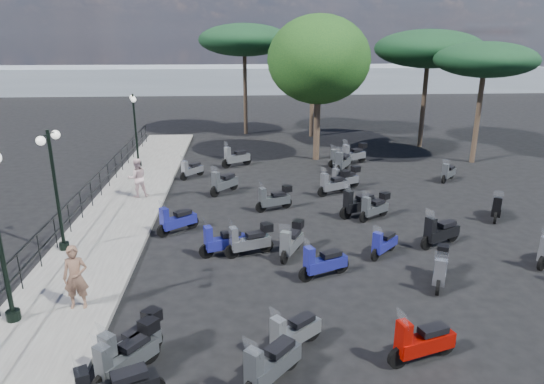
{
  "coord_description": "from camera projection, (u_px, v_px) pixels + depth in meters",
  "views": [
    {
      "loc": [
        -1.6,
        -15.82,
        7.0
      ],
      "look_at": [
        -0.47,
        1.66,
        1.2
      ],
      "focal_mm": 32.0,
      "sensor_mm": 36.0,
      "label": 1
    }
  ],
  "objects": [
    {
      "name": "scooter_5",
      "position": [
        191.0,
        170.0,
        24.26
      ],
      "size": [
        1.11,
        1.24,
        1.25
      ],
      "rotation": [
        0.0,
        0.0,
        2.42
      ],
      "color": "black",
      "rests_on": "ground"
    },
    {
      "name": "scooter_14",
      "position": [
        384.0,
        244.0,
        15.82
      ],
      "size": [
        1.15,
        1.14,
        1.21
      ],
      "rotation": [
        0.0,
        0.0,
        2.35
      ],
      "color": "black",
      "rests_on": "ground"
    },
    {
      "name": "pine_0",
      "position": [
        313.0,
        46.0,
        32.25
      ],
      "size": [
        5.6,
        5.6,
        7.13
      ],
      "color": "#38281E",
      "rests_on": "ground"
    },
    {
      "name": "scooter_17",
      "position": [
        342.0,
        162.0,
        25.34
      ],
      "size": [
        1.09,
        1.64,
        1.47
      ],
      "rotation": [
        0.0,
        0.0,
        2.6
      ],
      "color": "black",
      "rests_on": "ground"
    },
    {
      "name": "ground",
      "position": [
        288.0,
        238.0,
        17.29
      ],
      "size": [
        120.0,
        120.0,
        0.0
      ],
      "primitive_type": "plane",
      "color": "black",
      "rests_on": "ground"
    },
    {
      "name": "pine_2",
      "position": [
        244.0,
        40.0,
        33.0
      ],
      "size": [
        6.26,
        6.26,
        7.58
      ],
      "color": "#38281E",
      "rests_on": "ground"
    },
    {
      "name": "scooter_8",
      "position": [
        292.0,
        241.0,
        15.78
      ],
      "size": [
        0.95,
        1.57,
        1.35
      ],
      "rotation": [
        0.0,
        0.0,
        2.68
      ],
      "color": "black",
      "rests_on": "ground"
    },
    {
      "name": "railing",
      "position": [
        86.0,
        194.0,
        19.18
      ],
      "size": [
        0.04,
        26.04,
        1.1
      ],
      "color": "black",
      "rests_on": "sidewalk"
    },
    {
      "name": "scooter_9",
      "position": [
        223.0,
        242.0,
        15.84
      ],
      "size": [
        1.67,
        0.82,
        1.38
      ],
      "rotation": [
        0.0,
        0.0,
        1.92
      ],
      "color": "black",
      "rests_on": "ground"
    },
    {
      "name": "scooter_29",
      "position": [
        354.0,
        154.0,
        26.88
      ],
      "size": [
        1.66,
        1.1,
        1.46
      ],
      "rotation": [
        0.0,
        0.0,
        2.09
      ],
      "color": "black",
      "rests_on": "ground"
    },
    {
      "name": "scooter_11",
      "position": [
        236.0,
        158.0,
        26.31
      ],
      "size": [
        1.62,
        1.1,
        1.46
      ],
      "rotation": [
        0.0,
        0.0,
        2.13
      ],
      "color": "black",
      "rests_on": "ground"
    },
    {
      "name": "lamp_post_1",
      "position": [
        55.0,
        183.0,
        15.34
      ],
      "size": [
        0.4,
        1.18,
        4.01
      ],
      "rotation": [
        0.0,
        0.0,
        -0.13
      ],
      "color": "black",
      "rests_on": "sidewalk"
    },
    {
      "name": "scooter_10",
      "position": [
        274.0,
        199.0,
        19.85
      ],
      "size": [
        1.55,
        0.84,
        1.3
      ],
      "rotation": [
        0.0,
        0.0,
        1.96
      ],
      "color": "black",
      "rests_on": "ground"
    },
    {
      "name": "pedestrian_far",
      "position": [
        137.0,
        178.0,
        20.92
      ],
      "size": [
        1.0,
        0.89,
        1.71
      ],
      "primitive_type": "imported",
      "rotation": [
        0.0,
        0.0,
        3.47
      ],
      "color": "beige",
      "rests_on": "sidewalk"
    },
    {
      "name": "scooter_15",
      "position": [
        375.0,
        207.0,
        18.92
      ],
      "size": [
        1.4,
        1.06,
        1.28
      ],
      "rotation": [
        0.0,
        0.0,
        2.18
      ],
      "color": "black",
      "rests_on": "ground"
    },
    {
      "name": "scooter_16",
      "position": [
        359.0,
        204.0,
        19.17
      ],
      "size": [
        1.73,
        0.97,
        1.48
      ],
      "rotation": [
        0.0,
        0.0,
        2.01
      ],
      "color": "black",
      "rests_on": "ground"
    },
    {
      "name": "scooter_27",
      "position": [
        497.0,
        208.0,
        18.95
      ],
      "size": [
        0.95,
        1.49,
        1.32
      ],
      "rotation": [
        0.0,
        0.0,
        2.62
      ],
      "color": "black",
      "rests_on": "ground"
    },
    {
      "name": "scooter_28",
      "position": [
        448.0,
        173.0,
        23.79
      ],
      "size": [
        1.11,
        1.19,
        1.22
      ],
      "rotation": [
        0.0,
        0.0,
        2.4
      ],
      "color": "black",
      "rests_on": "ground"
    },
    {
      "name": "scooter_31",
      "position": [
        131.0,
        345.0,
        10.53
      ],
      "size": [
        1.24,
        1.51,
        1.42
      ],
      "rotation": [
        0.0,
        0.0,
        2.48
      ],
      "color": "black",
      "rests_on": "ground"
    },
    {
      "name": "scooter_1",
      "position": [
        127.0,
        356.0,
        10.16
      ],
      "size": [
        1.24,
        1.51,
        1.42
      ],
      "rotation": [
        0.0,
        0.0,
        2.48
      ],
      "color": "black",
      "rests_on": "ground"
    },
    {
      "name": "sidewalk",
      "position": [
        122.0,
        211.0,
        19.71
      ],
      "size": [
        3.0,
        30.0,
        0.15
      ],
      "primitive_type": "cube",
      "color": "#605D5B",
      "rests_on": "ground"
    },
    {
      "name": "scooter_19",
      "position": [
        422.0,
        342.0,
        10.68
      ],
      "size": [
        1.74,
        0.8,
        1.43
      ],
      "rotation": [
        0.0,
        0.0,
        1.88
      ],
      "color": "black",
      "rests_on": "ground"
    },
    {
      "name": "scooter_30",
      "position": [
        334.0,
        184.0,
        21.77
      ],
      "size": [
        1.57,
        0.96,
        1.36
      ],
      "rotation": [
        0.0,
        0.0,
        2.04
      ],
      "color": "black",
      "rests_on": "ground"
    },
    {
      "name": "scooter_6",
      "position": [
        271.0,
        365.0,
        9.92
      ],
      "size": [
        1.34,
        1.45,
        1.48
      ],
      "rotation": [
        0.0,
        0.0,
        2.4
      ],
      "color": "black",
      "rests_on": "ground"
    },
    {
      "name": "scooter_23",
      "position": [
        340.0,
        159.0,
        26.39
      ],
      "size": [
        1.45,
        0.86,
        1.25
      ],
      "rotation": [
        0.0,
        0.0,
        2.04
      ],
      "color": "black",
      "rests_on": "ground"
    },
    {
      "name": "scooter_2",
      "position": [
        250.0,
        241.0,
        15.83
      ],
      "size": [
        1.64,
        0.82,
        1.35
      ],
      "rotation": [
        0.0,
        0.0,
        1.92
      ],
      "color": "black",
      "rests_on": "ground"
    },
    {
      "name": "scooter_21",
      "position": [
        440.0,
        232.0,
        16.53
      ],
      "size": [
        1.66,
        1.01,
        1.44
      ],
      "rotation": [
        0.0,
        0.0,
        2.05
      ],
      "color": "black",
      "rests_on": "ground"
    },
    {
      "name": "distant_hills",
      "position": [
        253.0,
        79.0,
        59.44
      ],
      "size": [
        70.0,
        8.0,
        3.0
      ],
      "primitive_type": "cube",
      "color": "gray",
      "rests_on": "ground"
    },
    {
      "name": "scooter_20",
      "position": [
        440.0,
        269.0,
        13.97
      ],
      "size": [
        0.92,
        1.54,
        1.32
      ],
      "rotation": [
        0.0,
        0.0,
        2.69
      ],
      "color": "black",
      "rests_on": "ground"
    },
    {
      "name": "pine_3",
      "position": [
        485.0,
        60.0,
        25.64
      ],
      "size": [
        5.34,
        5.34,
        6.55
      ],
      "color": "#38281E",
      "rests_on": "ground"
    },
    {
      "name": "scooter_22",
      "position": [
        345.0,
        179.0,
        22.52
      ],
      "size": [
        1.57,
        0.96,
        1.36
      ],
      "rotation": [
        0.0,
        0.0,
        2.04
      ],
      "color": "black",
      "rests_on": "ground"
    },
    {
      "name": "scooter_7",
      "position": [
        294.0,
        333.0,
        11.03
      ],
      "size": [
        1.39,
        1.17,
        1.36
      ],
      "rotation": [
        0.0,
        0.0,
        2.25
      ],
      "color": "black",
      "rests_on": "ground"
    },
    {
      "name": "lamp_post_2",
      "position": [
        135.0,
        126.0,
        25.38
      ],
      "size": [
        0.5,
        1.1,
        3.83
      ],
      "rotation": [
        0.0,
        0.0,
        0.28
      ],
      "color": "black",
      "rests_on": "sidewalk"
    },
    {
      "name": "broadleaf_tree",
      "position": [
        319.0,
        60.0,
        26.29
      ],
      "size": [
        5.62,
        5.62,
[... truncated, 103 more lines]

